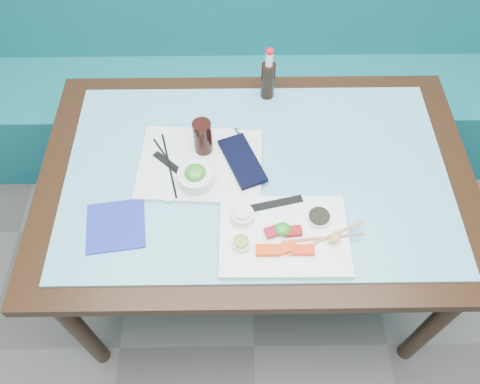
{
  "coord_description": "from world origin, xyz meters",
  "views": [
    {
      "loc": [
        -0.06,
        0.57,
        1.97
      ],
      "look_at": [
        -0.05,
        1.35,
        0.8
      ],
      "focal_mm": 35.0,
      "sensor_mm": 36.0,
      "label": 1
    }
  ],
  "objects_px": {
    "dining_table": "(256,188)",
    "serving_tray": "(200,164)",
    "seaweed_bowl": "(196,178)",
    "cola_glass": "(203,137)",
    "booth_bench": "(249,80)",
    "blue_napkin": "(116,226)",
    "sashimi_plate": "(284,236)",
    "cola_bottle_body": "(268,81)"
  },
  "relations": [
    {
      "from": "seaweed_bowl",
      "to": "cola_glass",
      "type": "xyz_separation_m",
      "value": [
        0.02,
        0.13,
        0.04
      ]
    },
    {
      "from": "dining_table",
      "to": "cola_bottle_body",
      "type": "bearing_deg",
      "value": 82.04
    },
    {
      "from": "booth_bench",
      "to": "cola_bottle_body",
      "type": "bearing_deg",
      "value": -84.41
    },
    {
      "from": "booth_bench",
      "to": "blue_napkin",
      "type": "height_order",
      "value": "booth_bench"
    },
    {
      "from": "seaweed_bowl",
      "to": "cola_bottle_body",
      "type": "xyz_separation_m",
      "value": [
        0.24,
        0.39,
        0.03
      ]
    },
    {
      "from": "sashimi_plate",
      "to": "cola_bottle_body",
      "type": "distance_m",
      "value": 0.59
    },
    {
      "from": "dining_table",
      "to": "sashimi_plate",
      "type": "height_order",
      "value": "sashimi_plate"
    },
    {
      "from": "dining_table",
      "to": "sashimi_plate",
      "type": "relative_size",
      "value": 3.75
    },
    {
      "from": "booth_bench",
      "to": "blue_napkin",
      "type": "distance_m",
      "value": 1.18
    },
    {
      "from": "seaweed_bowl",
      "to": "cola_glass",
      "type": "distance_m",
      "value": 0.14
    },
    {
      "from": "booth_bench",
      "to": "cola_glass",
      "type": "height_order",
      "value": "booth_bench"
    },
    {
      "from": "dining_table",
      "to": "cola_glass",
      "type": "bearing_deg",
      "value": 153.48
    },
    {
      "from": "seaweed_bowl",
      "to": "blue_napkin",
      "type": "xyz_separation_m",
      "value": [
        -0.23,
        -0.15,
        -0.03
      ]
    },
    {
      "from": "cola_glass",
      "to": "sashimi_plate",
      "type": "bearing_deg",
      "value": -53.07
    },
    {
      "from": "dining_table",
      "to": "serving_tray",
      "type": "relative_size",
      "value": 3.56
    },
    {
      "from": "serving_tray",
      "to": "seaweed_bowl",
      "type": "xyz_separation_m",
      "value": [
        -0.01,
        -0.07,
        0.03
      ]
    },
    {
      "from": "dining_table",
      "to": "blue_napkin",
      "type": "height_order",
      "value": "blue_napkin"
    },
    {
      "from": "booth_bench",
      "to": "serving_tray",
      "type": "height_order",
      "value": "booth_bench"
    },
    {
      "from": "seaweed_bowl",
      "to": "cola_glass",
      "type": "bearing_deg",
      "value": 81.25
    },
    {
      "from": "cola_bottle_body",
      "to": "booth_bench",
      "type": "bearing_deg",
      "value": 95.59
    },
    {
      "from": "seaweed_bowl",
      "to": "cola_bottle_body",
      "type": "height_order",
      "value": "cola_bottle_body"
    },
    {
      "from": "dining_table",
      "to": "cola_bottle_body",
      "type": "distance_m",
      "value": 0.38
    },
    {
      "from": "sashimi_plate",
      "to": "booth_bench",
      "type": "bearing_deg",
      "value": 94.3
    },
    {
      "from": "dining_table",
      "to": "serving_tray",
      "type": "height_order",
      "value": "serving_tray"
    },
    {
      "from": "sashimi_plate",
      "to": "cola_glass",
      "type": "distance_m",
      "value": 0.41
    },
    {
      "from": "cola_bottle_body",
      "to": "blue_napkin",
      "type": "relative_size",
      "value": 0.82
    },
    {
      "from": "seaweed_bowl",
      "to": "cola_bottle_body",
      "type": "bearing_deg",
      "value": 58.52
    },
    {
      "from": "serving_tray",
      "to": "cola_glass",
      "type": "height_order",
      "value": "cola_glass"
    },
    {
      "from": "dining_table",
      "to": "serving_tray",
      "type": "xyz_separation_m",
      "value": [
        -0.18,
        0.03,
        0.1
      ]
    },
    {
      "from": "booth_bench",
      "to": "dining_table",
      "type": "relative_size",
      "value": 2.14
    },
    {
      "from": "booth_bench",
      "to": "sashimi_plate",
      "type": "relative_size",
      "value": 8.04
    },
    {
      "from": "dining_table",
      "to": "blue_napkin",
      "type": "distance_m",
      "value": 0.48
    },
    {
      "from": "serving_tray",
      "to": "seaweed_bowl",
      "type": "distance_m",
      "value": 0.08
    },
    {
      "from": "booth_bench",
      "to": "serving_tray",
      "type": "bearing_deg",
      "value": -102.59
    },
    {
      "from": "blue_napkin",
      "to": "booth_bench",
      "type": "bearing_deg",
      "value": 67.66
    },
    {
      "from": "serving_tray",
      "to": "blue_napkin",
      "type": "relative_size",
      "value": 2.31
    },
    {
      "from": "sashimi_plate",
      "to": "blue_napkin",
      "type": "height_order",
      "value": "sashimi_plate"
    },
    {
      "from": "sashimi_plate",
      "to": "seaweed_bowl",
      "type": "distance_m",
      "value": 0.33
    },
    {
      "from": "seaweed_bowl",
      "to": "cola_glass",
      "type": "height_order",
      "value": "cola_glass"
    },
    {
      "from": "serving_tray",
      "to": "cola_glass",
      "type": "relative_size",
      "value": 3.18
    },
    {
      "from": "cola_glass",
      "to": "blue_napkin",
      "type": "bearing_deg",
      "value": -132.36
    },
    {
      "from": "dining_table",
      "to": "cola_glass",
      "type": "distance_m",
      "value": 0.25
    }
  ]
}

